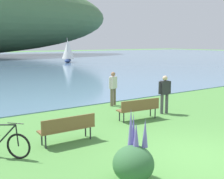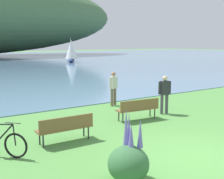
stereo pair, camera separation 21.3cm
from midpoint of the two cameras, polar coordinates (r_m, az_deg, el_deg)
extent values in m
plane|color=#518E42|center=(8.50, 17.24, -12.75)|extent=(200.00, 200.00, 0.00)
cube|color=brown|center=(11.70, 5.59, -3.93)|extent=(1.84, 0.66, 0.05)
cube|color=brown|center=(11.48, 6.18, -3.05)|extent=(1.79, 0.23, 0.40)
cylinder|color=#2D2D33|center=(11.51, 1.91, -5.27)|extent=(0.05, 0.05, 0.45)
cylinder|color=#2D2D33|center=(12.31, 8.16, -4.39)|extent=(0.05, 0.05, 0.45)
cylinder|color=#2D2D33|center=(11.23, 2.75, -5.66)|extent=(0.05, 0.05, 0.45)
cylinder|color=#2D2D33|center=(12.05, 9.08, -4.72)|extent=(0.05, 0.05, 0.45)
cube|color=brown|center=(9.21, -8.87, -7.71)|extent=(1.81, 0.51, 0.05)
cube|color=brown|center=(8.96, -8.36, -6.69)|extent=(1.80, 0.07, 0.40)
cylinder|color=#2D2D33|center=(9.17, -13.70, -9.43)|extent=(0.05, 0.05, 0.45)
cylinder|color=#2D2D33|center=(9.73, -5.07, -8.08)|extent=(0.05, 0.05, 0.45)
cylinder|color=#2D2D33|center=(8.87, -12.99, -10.06)|extent=(0.05, 0.05, 0.45)
cylinder|color=#2D2D33|center=(9.45, -4.12, -8.61)|extent=(0.05, 0.05, 0.45)
torus|color=black|center=(8.30, -18.08, -10.68)|extent=(0.53, 0.57, 0.72)
cylinder|color=black|center=(8.39, -20.16, -8.36)|extent=(0.44, 0.48, 0.61)
cylinder|color=black|center=(8.33, -20.49, -6.58)|extent=(0.47, 0.51, 0.09)
cylinder|color=black|center=(8.22, -18.34, -8.69)|extent=(0.08, 0.09, 0.60)
cylinder|color=black|center=(8.14, -18.61, -6.39)|extent=(0.34, 0.37, 0.02)
cylinder|color=#72604C|center=(14.12, 0.42, -1.61)|extent=(0.14, 0.14, 0.88)
cylinder|color=#72604C|center=(14.31, 1.01, -1.46)|extent=(0.14, 0.14, 0.88)
cube|color=silver|center=(14.09, 0.73, 1.42)|extent=(0.43, 0.33, 0.60)
sphere|color=#9E7051|center=(14.04, 0.73, 3.12)|extent=(0.22, 0.22, 0.22)
cylinder|color=silver|center=(13.89, 0.07, 1.30)|extent=(0.09, 0.09, 0.56)
cylinder|color=silver|center=(14.30, 1.37, 1.53)|extent=(0.09, 0.09, 0.56)
cylinder|color=#4C4C51|center=(12.79, 10.45, -2.94)|extent=(0.14, 0.14, 0.88)
cylinder|color=#4C4C51|center=(12.90, 11.39, -2.86)|extent=(0.14, 0.14, 0.88)
cube|color=#2D2D33|center=(12.71, 11.02, 0.36)|extent=(0.42, 0.31, 0.60)
sphere|color=beige|center=(12.65, 11.08, 2.24)|extent=(0.22, 0.22, 0.22)
cylinder|color=#2D2D33|center=(12.59, 9.99, 0.31)|extent=(0.09, 0.09, 0.56)
cylinder|color=#2D2D33|center=(12.84, 12.04, 0.42)|extent=(0.09, 0.09, 0.56)
ellipsoid|color=#386B3D|center=(6.68, 4.26, -14.71)|extent=(0.95, 0.95, 0.84)
cylinder|color=#386B3D|center=(6.83, 4.29, -11.32)|extent=(0.02, 0.02, 0.12)
cone|color=#7A6BC6|center=(6.68, 4.34, -7.81)|extent=(0.11, 0.11, 0.76)
cylinder|color=#386B3D|center=(6.64, 6.57, -11.96)|extent=(0.02, 0.02, 0.12)
cone|color=#7A6BC6|center=(6.51, 6.63, -8.70)|extent=(0.14, 0.14, 0.67)
cylinder|color=#386B3D|center=(6.72, 3.74, -11.67)|extent=(0.02, 0.02, 0.12)
cone|color=#7A6BC6|center=(6.55, 3.79, -7.58)|extent=(0.14, 0.14, 0.88)
cylinder|color=#386B3D|center=(6.59, 4.77, -12.11)|extent=(0.02, 0.02, 0.12)
cone|color=#7A6BC6|center=(6.47, 4.82, -9.23)|extent=(0.14, 0.14, 0.58)
ellipsoid|color=navy|center=(45.39, -8.05, 5.80)|extent=(2.58, 3.16, 0.56)
cylinder|color=#B2B2B2|center=(45.07, -8.16, 8.18)|extent=(0.08, 0.08, 3.22)
cone|color=white|center=(45.62, -8.04, 7.99)|extent=(2.66, 2.66, 2.90)
camera|label=1|loc=(0.11, -89.53, 0.08)|focal=45.47mm
camera|label=2|loc=(0.11, 90.47, -0.08)|focal=45.47mm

